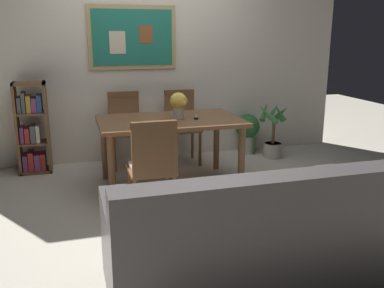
# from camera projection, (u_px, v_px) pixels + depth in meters

# --- Properties ---
(ground_plane) EXTENTS (12.00, 12.00, 0.00)m
(ground_plane) POSITION_uv_depth(u_px,v_px,m) (181.00, 197.00, 4.27)
(ground_plane) COLOR beige
(wall_back_with_painting) EXTENTS (5.20, 0.14, 2.60)m
(wall_back_with_painting) POSITION_uv_depth(u_px,v_px,m) (149.00, 57.00, 5.37)
(wall_back_with_painting) COLOR silver
(wall_back_with_painting) RESTS_ON ground_plane
(dining_table) EXTENTS (1.49, 0.93, 0.73)m
(dining_table) POSITION_uv_depth(u_px,v_px,m) (170.00, 127.00, 4.46)
(dining_table) COLOR brown
(dining_table) RESTS_ON ground_plane
(dining_chair_near_left) EXTENTS (0.40, 0.41, 0.91)m
(dining_chair_near_left) POSITION_uv_depth(u_px,v_px,m) (153.00, 162.00, 3.61)
(dining_chair_near_left) COLOR brown
(dining_chair_near_left) RESTS_ON ground_plane
(dining_chair_far_right) EXTENTS (0.40, 0.41, 0.91)m
(dining_chair_far_right) POSITION_uv_depth(u_px,v_px,m) (181.00, 120.00, 5.33)
(dining_chair_far_right) COLOR brown
(dining_chair_far_right) RESTS_ON ground_plane
(dining_chair_far_left) EXTENTS (0.40, 0.41, 0.91)m
(dining_chair_far_left) POSITION_uv_depth(u_px,v_px,m) (125.00, 123.00, 5.17)
(dining_chair_far_left) COLOR brown
(dining_chair_far_left) RESTS_ON ground_plane
(leather_couch) EXTENTS (1.80, 0.84, 0.84)m
(leather_couch) POSITION_uv_depth(u_px,v_px,m) (250.00, 243.00, 2.68)
(leather_couch) COLOR #514C4C
(leather_couch) RESTS_ON ground_plane
(bookshelf) EXTENTS (0.36, 0.28, 1.07)m
(bookshelf) POSITION_uv_depth(u_px,v_px,m) (32.00, 131.00, 4.92)
(bookshelf) COLOR brown
(bookshelf) RESTS_ON ground_plane
(potted_ivy) EXTENTS (0.33, 0.33, 0.54)m
(potted_ivy) POSITION_uv_depth(u_px,v_px,m) (247.00, 131.00, 5.79)
(potted_ivy) COLOR #B2ADA3
(potted_ivy) RESTS_ON ground_plane
(potted_palm) EXTENTS (0.44, 0.45, 0.74)m
(potted_palm) POSITION_uv_depth(u_px,v_px,m) (273.00, 134.00, 5.55)
(potted_palm) COLOR #B2ADA3
(potted_palm) RESTS_ON ground_plane
(flower_vase) EXTENTS (0.19, 0.19, 0.28)m
(flower_vase) POSITION_uv_depth(u_px,v_px,m) (179.00, 103.00, 4.42)
(flower_vase) COLOR beige
(flower_vase) RESTS_ON dining_table
(tv_remote) EXTENTS (0.09, 0.16, 0.02)m
(tv_remote) POSITION_uv_depth(u_px,v_px,m) (196.00, 117.00, 4.47)
(tv_remote) COLOR black
(tv_remote) RESTS_ON dining_table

